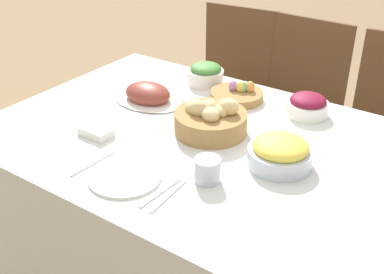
% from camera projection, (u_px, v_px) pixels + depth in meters
% --- Properties ---
extents(dining_table, '(1.59, 1.07, 0.76)m').
position_uv_depth(dining_table, '(205.00, 222.00, 1.90)').
color(dining_table, silver).
rests_on(dining_table, ground).
extents(chair_far_center, '(0.44, 0.44, 0.96)m').
position_uv_depth(chair_far_center, '(294.00, 109.00, 2.49)').
color(chair_far_center, brown).
rests_on(chair_far_center, ground).
extents(chair_far_left, '(0.46, 0.46, 0.96)m').
position_uv_depth(chair_far_left, '(229.00, 92.00, 2.69)').
color(chair_far_left, brown).
rests_on(chair_far_left, ground).
extents(bread_basket, '(0.26, 0.26, 0.13)m').
position_uv_depth(bread_basket, '(210.00, 119.00, 1.73)').
color(bread_basket, '#9E7542').
rests_on(bread_basket, dining_table).
extents(egg_basket, '(0.22, 0.22, 0.08)m').
position_uv_depth(egg_basket, '(237.00, 94.00, 1.99)').
color(egg_basket, '#9E7542').
rests_on(egg_basket, dining_table).
extents(ham_platter, '(0.31, 0.22, 0.09)m').
position_uv_depth(ham_platter, '(148.00, 95.00, 1.97)').
color(ham_platter, white).
rests_on(ham_platter, dining_table).
extents(beet_salad_bowl, '(0.16, 0.16, 0.09)m').
position_uv_depth(beet_salad_bowl, '(308.00, 105.00, 1.86)').
color(beet_salad_bowl, white).
rests_on(beet_salad_bowl, dining_table).
extents(pineapple_bowl, '(0.21, 0.21, 0.10)m').
position_uv_depth(pineapple_bowl, '(280.00, 152.00, 1.54)').
color(pineapple_bowl, silver).
rests_on(pineapple_bowl, dining_table).
extents(green_salad_bowl, '(0.16, 0.16, 0.10)m').
position_uv_depth(green_salad_bowl, '(206.00, 74.00, 2.13)').
color(green_salad_bowl, white).
rests_on(green_salad_bowl, dining_table).
extents(dinner_plate, '(0.23, 0.23, 0.01)m').
position_uv_depth(dinner_plate, '(125.00, 177.00, 1.49)').
color(dinner_plate, white).
rests_on(dinner_plate, dining_table).
extents(fork, '(0.02, 0.18, 0.00)m').
position_uv_depth(fork, '(93.00, 163.00, 1.56)').
color(fork, silver).
rests_on(fork, dining_table).
extents(knife, '(0.02, 0.18, 0.00)m').
position_uv_depth(knife, '(160.00, 192.00, 1.43)').
color(knife, silver).
rests_on(knife, dining_table).
extents(spoon, '(0.02, 0.18, 0.00)m').
position_uv_depth(spoon, '(169.00, 196.00, 1.41)').
color(spoon, silver).
rests_on(spoon, dining_table).
extents(drinking_cup, '(0.08, 0.08, 0.08)m').
position_uv_depth(drinking_cup, '(207.00, 170.00, 1.47)').
color(drinking_cup, silver).
rests_on(drinking_cup, dining_table).
extents(butter_dish, '(0.12, 0.07, 0.03)m').
position_uv_depth(butter_dish, '(96.00, 132.00, 1.72)').
color(butter_dish, white).
rests_on(butter_dish, dining_table).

